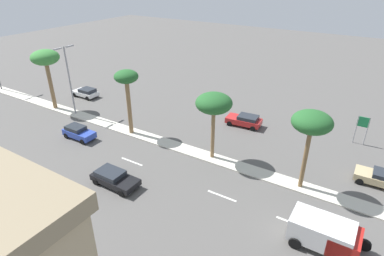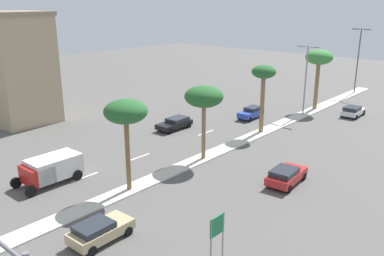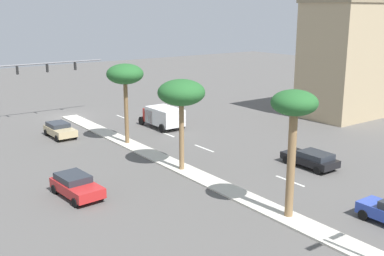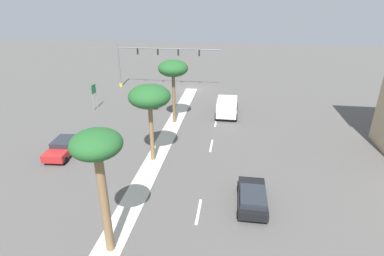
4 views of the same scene
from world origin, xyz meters
name	(u,v)px [view 2 (image 2 of 4)]	position (x,y,z in m)	size (l,w,h in m)	color
ground_plane	(220,151)	(0.00, 26.42, 0.00)	(160.00, 160.00, 0.00)	#565451
median_curb	(259,133)	(0.00, 33.96, 0.06)	(1.80, 67.93, 0.12)	beige
lane_stripe_left	(85,177)	(-4.93, 13.48, 0.01)	(0.20, 2.80, 0.01)	silver
lane_stripe_leading	(139,157)	(-4.93, 19.81, 0.01)	(0.20, 2.80, 0.01)	silver
lane_stripe_far	(206,133)	(-4.93, 30.24, 0.01)	(0.20, 2.80, 0.01)	silver
directional_road_sign	(217,232)	(11.55, 10.91, 2.34)	(0.10, 1.21, 3.31)	gray
commercial_building	(16,68)	(-25.72, 18.77, 6.77)	(8.59, 7.26, 13.51)	tan
palm_tree_inboard	(126,113)	(0.00, 14.35, 6.47)	(3.38, 3.38, 7.42)	brown
palm_tree_right	(204,98)	(0.16, 23.58, 6.11)	(3.63, 3.63, 7.09)	olive
palm_tree_trailing	(264,76)	(-0.16, 34.51, 6.64)	(2.72, 2.72, 7.74)	olive
palm_tree_mid	(319,59)	(-0.17, 48.76, 7.08)	(3.69, 3.69, 8.22)	olive
street_lamp_left	(306,74)	(0.02, 44.75, 5.50)	(2.90, 0.24, 9.10)	gray
street_lamp_near	(358,56)	(0.14, 62.94, 6.16)	(2.90, 0.24, 10.38)	#515459
sedan_white_front	(353,111)	(5.27, 48.53, 0.74)	(2.15, 4.09, 1.37)	silver
sedan_tan_inboard	(100,230)	(4.23, 8.25, 0.76)	(2.12, 4.17, 1.40)	tan
sedan_red_far	(286,175)	(8.95, 23.75, 0.78)	(2.38, 4.49, 1.44)	red
sedan_blue_near	(251,112)	(-4.36, 38.89, 0.78)	(1.88, 3.97, 1.47)	#2D47AD
sedan_black_mid	(175,123)	(-8.68, 29.01, 0.72)	(2.12, 4.56, 1.33)	black
box_truck	(49,169)	(-6.12, 10.95, 1.25)	(2.72, 5.41, 2.20)	#B21E19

